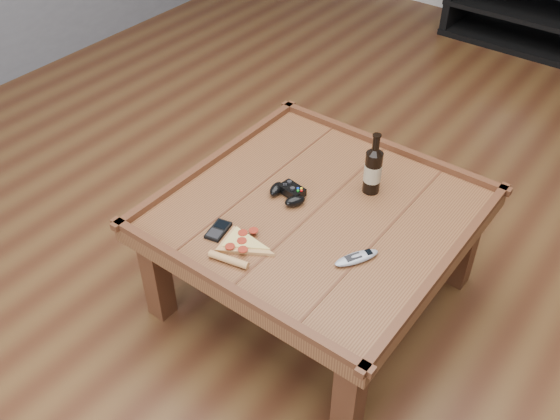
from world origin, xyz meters
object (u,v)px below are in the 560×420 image
Objects in this scene: media_console at (558,14)px; remote_control at (357,258)px; beer_bottle at (373,169)px; game_controller at (288,193)px; coffee_table at (317,222)px; pizza_slice at (240,245)px; smartphone at (218,230)px.

remote_control is at bearing -85.14° from media_console.
remote_control is (0.25, -2.89, 0.22)m from media_console.
media_console is at bearing 92.15° from beer_bottle.
media_console is 8.70× the size of remote_control.
coffee_table is at bearing 13.82° from game_controller.
coffee_table is 4.24× the size of beer_bottle.
beer_bottle is 0.56m from pizza_slice.
coffee_table is 6.41× the size of game_controller.
media_console is (0.00, 2.75, -0.15)m from coffee_table.
coffee_table is 2.75m from media_console.
game_controller is 1.00× the size of remote_control.
smartphone is 0.69× the size of remote_control.
coffee_table reaches higher than remote_control.
beer_bottle is 1.51× the size of game_controller.
smartphone is at bearing -130.90° from remote_control.
coffee_table is 0.74× the size of media_console.
beer_bottle is (0.10, 0.20, 0.16)m from coffee_table.
remote_control is (0.45, 0.16, 0.00)m from smartphone.
game_controller reaches higher than pizza_slice.
coffee_table is 0.29m from remote_control.
smartphone is at bearing 160.26° from pizza_slice.
media_console is at bearing 123.72° from remote_control.
beer_bottle is (0.10, -2.55, 0.30)m from media_console.
pizza_slice is (0.03, -0.31, -0.01)m from game_controller.
pizza_slice is at bearing -19.80° from smartphone.
game_controller is (-0.12, -0.01, 0.08)m from coffee_table.
game_controller is 1.46× the size of smartphone.
pizza_slice is at bearing -91.72° from media_console.
media_console is 2.91m from remote_control.
coffee_table is at bearing 61.52° from pizza_slice.
smartphone is (-0.11, 0.01, -0.00)m from pizza_slice.
game_controller is 0.59× the size of pizza_slice.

